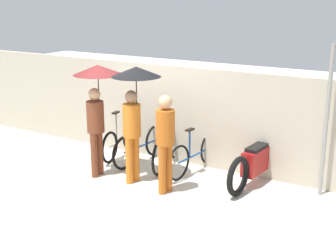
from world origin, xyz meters
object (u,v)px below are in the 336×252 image
(parked_bicycle_3, at_px, (195,153))
(pedestrian_center, at_px, (134,96))
(parked_bicycle_2, at_px, (168,149))
(parked_bicycle_1, at_px, (141,145))
(motorcycle, at_px, (256,162))
(parked_bicycle_0, at_px, (120,139))
(pedestrian_leading, at_px, (97,92))
(pedestrian_trailing, at_px, (165,137))

(parked_bicycle_3, relative_size, pedestrian_center, 0.84)
(parked_bicycle_2, distance_m, parked_bicycle_3, 0.60)
(parked_bicycle_3, bearing_deg, parked_bicycle_1, 100.62)
(pedestrian_center, distance_m, motorcycle, 2.48)
(parked_bicycle_0, relative_size, parked_bicycle_1, 0.94)
(parked_bicycle_3, bearing_deg, pedestrian_leading, 130.65)
(parked_bicycle_0, relative_size, pedestrian_leading, 0.77)
(pedestrian_leading, height_order, pedestrian_center, pedestrian_center)
(parked_bicycle_2, bearing_deg, motorcycle, -98.99)
(pedestrian_center, height_order, pedestrian_trailing, pedestrian_center)
(parked_bicycle_3, height_order, motorcycle, parked_bicycle_3)
(motorcycle, bearing_deg, parked_bicycle_1, 98.72)
(parked_bicycle_2, bearing_deg, pedestrian_trailing, -162.37)
(parked_bicycle_0, distance_m, pedestrian_center, 1.89)
(pedestrian_center, bearing_deg, parked_bicycle_3, 59.86)
(parked_bicycle_3, bearing_deg, parked_bicycle_0, 95.31)
(parked_bicycle_3, height_order, pedestrian_leading, pedestrian_leading)
(parked_bicycle_2, distance_m, pedestrian_trailing, 1.43)
(parked_bicycle_0, bearing_deg, parked_bicycle_3, -100.06)
(parked_bicycle_0, bearing_deg, pedestrian_leading, -174.23)
(parked_bicycle_1, height_order, motorcycle, parked_bicycle_1)
(pedestrian_leading, bearing_deg, pedestrian_center, 0.97)
(pedestrian_trailing, height_order, motorcycle, pedestrian_trailing)
(parked_bicycle_0, xyz_separation_m, parked_bicycle_2, (1.19, -0.03, 0.01))
(parked_bicycle_1, xyz_separation_m, parked_bicycle_3, (1.19, 0.10, 0.00))
(parked_bicycle_3, xyz_separation_m, motorcycle, (1.20, 0.04, 0.03))
(parked_bicycle_0, bearing_deg, parked_bicycle_1, -110.54)
(pedestrian_trailing, bearing_deg, parked_bicycle_1, 145.92)
(parked_bicycle_0, height_order, pedestrian_center, pedestrian_center)
(parked_bicycle_1, xyz_separation_m, pedestrian_center, (0.46, -0.86, 1.22))
(pedestrian_leading, xyz_separation_m, motorcycle, (2.70, 1.09, -1.19))
(parked_bicycle_3, xyz_separation_m, pedestrian_center, (-0.73, -0.96, 1.22))
(pedestrian_leading, xyz_separation_m, pedestrian_center, (0.77, 0.08, -0.00))
(parked_bicycle_1, xyz_separation_m, parked_bicycle_2, (0.59, 0.08, 0.00))
(parked_bicycle_3, relative_size, pedestrian_trailing, 1.02)
(pedestrian_center, distance_m, pedestrian_trailing, 0.96)
(parked_bicycle_3, xyz_separation_m, pedestrian_trailing, (0.01, -1.14, 0.64))
(parked_bicycle_2, distance_m, pedestrian_leading, 1.83)
(pedestrian_trailing, bearing_deg, pedestrian_center, 173.21)
(parked_bicycle_1, distance_m, parked_bicycle_3, 1.20)
(parked_bicycle_1, relative_size, parked_bicycle_2, 1.01)
(parked_bicycle_2, bearing_deg, parked_bicycle_1, 86.91)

